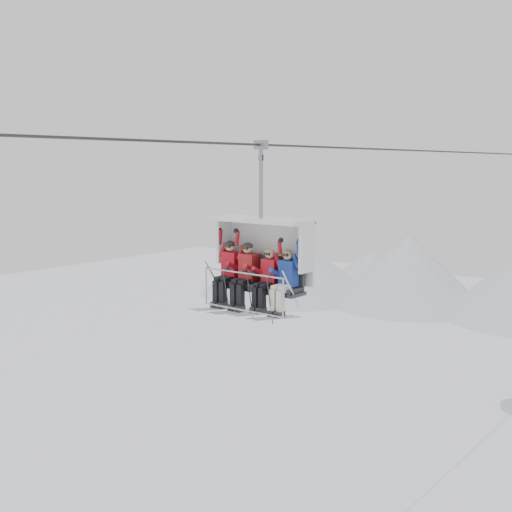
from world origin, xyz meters
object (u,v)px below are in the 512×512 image
Objects in this scene: skier_center_right at (267,277)px; skier_far_right at (285,279)px; chairlift_carrier at (264,253)px; skier_far_left at (228,270)px; skier_center_left at (246,272)px.

skier_far_right is at bearing 0.37° from skier_center_right.
skier_far_left is at bearing -161.31° from chairlift_carrier.
skier_far_left is 1.03× the size of skier_center_right.
skier_far_right is at bearing -19.71° from chairlift_carrier.
skier_far_left reaches higher than skier_far_right.
chairlift_carrier is at bearing 18.69° from skier_far_left.
chairlift_carrier is 1.05m from skier_far_right.
skier_far_right is (0.87, -0.31, -0.51)m from chairlift_carrier.
chairlift_carrier reaches higher than skier_center_left.
skier_center_right is (0.34, -0.32, -0.52)m from chairlift_carrier.
skier_center_left is 0.67m from skier_center_right.
chairlift_carrier reaches higher than skier_center_right.
skier_far_left is at bearing 179.73° from skier_far_right.
skier_center_left is 1.03× the size of skier_far_right.
skier_far_left is 1.03× the size of skier_far_right.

